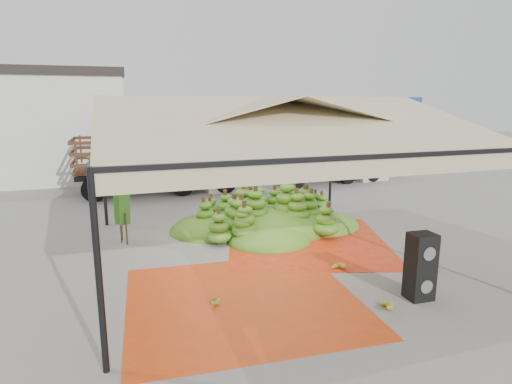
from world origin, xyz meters
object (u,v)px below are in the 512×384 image
object	(u,v)px
speaker_stack	(421,266)
truck_right	(334,156)
vendor	(248,178)
banana_heap	(271,208)
truck_left	(171,156)

from	to	relation	value
speaker_stack	truck_right	world-z (taller)	truck_right
speaker_stack	vendor	size ratio (longest dim) A/B	0.72
banana_heap	speaker_stack	size ratio (longest dim) A/B	4.51
speaker_stack	truck_left	world-z (taller)	truck_left
truck_right	truck_left	bearing A→B (deg)	173.74
banana_heap	truck_right	world-z (taller)	truck_right
speaker_stack	vendor	world-z (taller)	vendor
vendor	truck_right	xyz separation A→B (m)	(5.33, 2.81, 0.29)
banana_heap	vendor	distance (m)	3.79
vendor	truck_left	world-z (taller)	truck_left
speaker_stack	truck_right	distance (m)	12.88
speaker_stack	vendor	distance (m)	9.21
speaker_stack	truck_left	xyz separation A→B (m)	(-3.22, 12.17, 0.86)
vendor	truck_left	xyz separation A→B (m)	(-2.55, 2.99, 0.60)
speaker_stack	truck_right	bearing A→B (deg)	70.79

